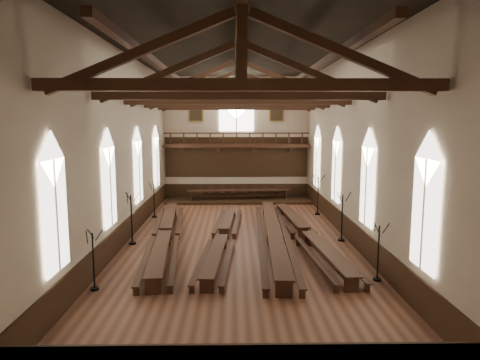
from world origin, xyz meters
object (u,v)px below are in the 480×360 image
object	(u,v)px
refectory_row_b	(223,235)
candelabrum_left_near	(94,272)
candelabrum_right_far	(318,203)
dais	(239,200)
candelabrum_right_near	(378,263)
refectory_row_c	(274,233)
candelabrum_right_mid	(342,226)
refectory_row_d	(306,233)
candelabrum_left_far	(154,207)
high_table	(239,191)
candelabrum_left_mid	(132,229)
refectory_row_a	(165,233)

from	to	relation	value
refectory_row_b	candelabrum_left_near	world-z (taller)	candelabrum_left_near
refectory_row_b	candelabrum_right_far	world-z (taller)	candelabrum_right_far
dais	candelabrum_right_near	world-z (taller)	candelabrum_right_near
refectory_row_b	refectory_row_c	bearing A→B (deg)	1.29
refectory_row_c	candelabrum_right_near	xyz separation A→B (m)	(3.69, -5.40, 0.15)
refectory_row_c	candelabrum_right_mid	distance (m)	3.72
refectory_row_d	candelabrum_left_far	world-z (taller)	candelabrum_left_far
high_table	candelabrum_right_near	distance (m)	18.11
candelabrum_left_far	refectory_row_b	bearing A→B (deg)	-53.15
candelabrum_right_near	high_table	bearing A→B (deg)	107.24
candelabrum_left_far	refectory_row_d	bearing A→B (deg)	-33.83
refectory_row_c	candelabrum_left_far	bearing A→B (deg)	139.74
candelabrum_left_near	candelabrum_right_far	distance (m)	17.20
refectory_row_b	candelabrum_left_far	size ratio (longest dim) A/B	5.68
refectory_row_c	high_table	distance (m)	12.02
dais	candelabrum_right_far	world-z (taller)	candelabrum_right_far
refectory_row_d	candelabrum_left_mid	size ratio (longest dim) A/B	5.12
high_table	candelabrum_left_mid	distance (m)	13.27
dais	candelabrum_left_mid	xyz separation A→B (m)	(-5.73, -11.97, 0.74)
refectory_row_c	refectory_row_b	bearing A→B (deg)	-178.71
refectory_row_c	dais	distance (m)	12.03
candelabrum_right_mid	candelabrum_right_far	size ratio (longest dim) A/B	0.97
candelabrum_left_far	candelabrum_right_mid	bearing A→B (deg)	-27.94
refectory_row_b	dais	world-z (taller)	refectory_row_b
dais	candelabrum_right_mid	distance (m)	12.72
refectory_row_a	refectory_row_c	bearing A→B (deg)	-1.72
dais	candelabrum_right_far	distance (m)	7.34
candelabrum_left_near	candelabrum_right_near	distance (m)	11.13
candelabrum_left_near	candelabrum_right_near	size ratio (longest dim) A/B	0.99
dais	candelabrum_right_far	xyz separation A→B (m)	(5.37, -4.95, 0.74)
candelabrum_right_far	candelabrum_left_far	bearing A→B (deg)	-176.51
candelabrum_right_near	candelabrum_right_mid	size ratio (longest dim) A/B	0.90
candelabrum_left_far	candelabrum_right_mid	world-z (taller)	candelabrum_right_mid
refectory_row_a	candelabrum_left_near	xyz separation A→B (m)	(-1.66, -6.36, 0.17)
high_table	candelabrum_left_far	world-z (taller)	candelabrum_left_far
refectory_row_c	high_table	size ratio (longest dim) A/B	1.80
refectory_row_b	refectory_row_c	world-z (taller)	refectory_row_c
refectory_row_b	refectory_row_d	xyz separation A→B (m)	(4.40, 0.20, 0.03)
refectory_row_c	candelabrum_right_mid	xyz separation A→B (m)	(3.69, 0.39, 0.23)
candelabrum_left_mid	candelabrum_right_near	xyz separation A→B (m)	(11.10, -5.33, -0.11)
dais	candelabrum_right_near	bearing A→B (deg)	-72.76
refectory_row_c	dais	bearing A→B (deg)	98.03
refectory_row_a	dais	size ratio (longest dim) A/B	1.27
refectory_row_c	candelabrum_left_mid	bearing A→B (deg)	-179.46
refectory_row_d	candelabrum_right_far	distance (m)	7.09
candelabrum_left_mid	candelabrum_right_mid	xyz separation A→B (m)	(11.10, 0.46, -0.03)
candelabrum_left_mid	refectory_row_a	bearing A→B (deg)	8.33
candelabrum_right_far	high_table	bearing A→B (deg)	137.33
candelabrum_left_near	candelabrum_left_far	xyz separation A→B (m)	(-0.00, 12.47, 0.02)
candelabrum_right_near	dais	bearing A→B (deg)	107.24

